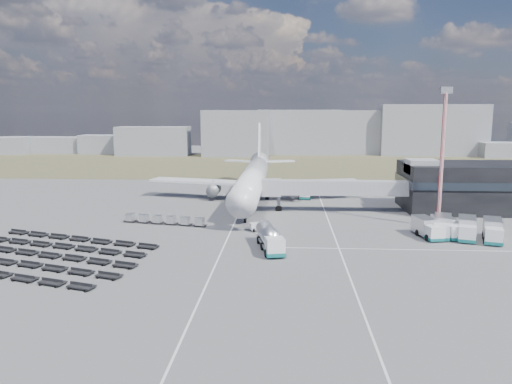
{
  "coord_description": "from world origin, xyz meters",
  "views": [
    {
      "loc": [
        7.63,
        -83.48,
        21.38
      ],
      "look_at": [
        1.37,
        20.56,
        4.0
      ],
      "focal_mm": 35.0,
      "sensor_mm": 36.0,
      "label": 1
    }
  ],
  "objects": [
    {
      "name": "floodlight_mast",
      "position": [
        35.59,
        7.5,
        12.65
      ],
      "size": [
        2.41,
        1.95,
        25.23
      ],
      "rotation": [
        0.0,
        0.0,
        0.29
      ],
      "color": "red",
      "rests_on": "ground"
    },
    {
      "name": "skyline",
      "position": [
        7.01,
        152.38,
        8.81
      ],
      "size": [
        306.88,
        26.02,
        23.52
      ],
      "color": "gray",
      "rests_on": "ground"
    },
    {
      "name": "grass_strip",
      "position": [
        0.0,
        110.0,
        0.01
      ],
      "size": [
        420.0,
        90.0,
        0.01
      ],
      "primitive_type": "cube",
      "color": "brown",
      "rests_on": "ground"
    },
    {
      "name": "baggage_dollies",
      "position": [
        -28.8,
        -14.88,
        0.39
      ],
      "size": [
        36.8,
        28.31,
        0.78
      ],
      "rotation": [
        0.0,
        0.0,
        -0.29
      ],
      "color": "black",
      "rests_on": "ground"
    },
    {
      "name": "ground",
      "position": [
        0.0,
        0.0,
        0.0
      ],
      "size": [
        420.0,
        420.0,
        0.0
      ],
      "primitive_type": "plane",
      "color": "#565659",
      "rests_on": "ground"
    },
    {
      "name": "service_trucks_near",
      "position": [
        33.32,
        0.17,
        1.62
      ],
      "size": [
        7.55,
        8.51,
        2.99
      ],
      "rotation": [
        0.0,
        0.0,
        0.2
      ],
      "color": "white",
      "rests_on": "ground"
    },
    {
      "name": "uld_row",
      "position": [
        -14.98,
        6.56,
        0.89
      ],
      "size": [
        16.4,
        4.7,
        1.5
      ],
      "rotation": [
        0.0,
        0.0,
        -0.2
      ],
      "color": "black",
      "rests_on": "ground"
    },
    {
      "name": "service_trucks_far",
      "position": [
        37.87,
        -0.7,
        1.74
      ],
      "size": [
        12.49,
        10.86,
        3.2
      ],
      "rotation": [
        0.0,
        0.0,
        -0.32
      ],
      "color": "white",
      "rests_on": "ground"
    },
    {
      "name": "fuel_tanker",
      "position": [
        5.31,
        -9.11,
        1.77
      ],
      "size": [
        4.97,
        11.28,
        3.54
      ],
      "rotation": [
        0.0,
        0.0,
        0.21
      ],
      "color": "white",
      "rests_on": "ground"
    },
    {
      "name": "terminal",
      "position": [
        47.77,
        23.96,
        5.25
      ],
      "size": [
        30.4,
        16.4,
        11.0
      ],
      "color": "black",
      "rests_on": "ground"
    },
    {
      "name": "jet_bridge",
      "position": [
        15.9,
        20.42,
        5.05
      ],
      "size": [
        30.3,
        3.8,
        7.05
      ],
      "color": "#939399",
      "rests_on": "ground"
    },
    {
      "name": "pushback_tug",
      "position": [
        2.97,
        2.72,
        0.72
      ],
      "size": [
        3.59,
        2.69,
        1.45
      ],
      "primitive_type": "cube",
      "rotation": [
        0.0,
        0.0,
        0.31
      ],
      "color": "white",
      "rests_on": "ground"
    },
    {
      "name": "airliner",
      "position": [
        0.0,
        32.38,
        5.29
      ],
      "size": [
        51.59,
        64.53,
        17.62
      ],
      "color": "white",
      "rests_on": "ground"
    },
    {
      "name": "lane_markings",
      "position": [
        9.77,
        3.0,
        0.01
      ],
      "size": [
        47.12,
        110.0,
        0.01
      ],
      "color": "silver",
      "rests_on": "ground"
    },
    {
      "name": "catering_truck",
      "position": [
        12.69,
        36.27,
        1.48
      ],
      "size": [
        3.57,
        6.65,
        2.9
      ],
      "rotation": [
        0.0,
        0.0,
        -0.16
      ],
      "color": "white",
      "rests_on": "ground"
    }
  ]
}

